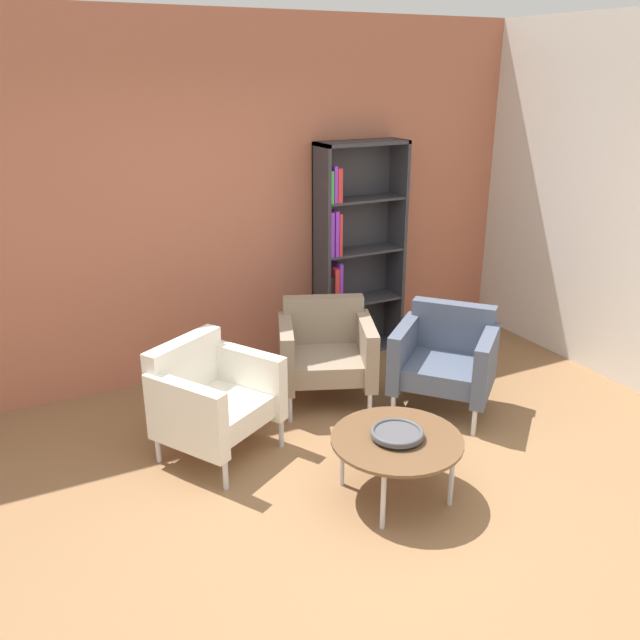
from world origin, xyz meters
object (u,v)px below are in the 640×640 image
(decorative_bowl, at_px, (397,433))
(armchair_spare_guest, at_px, (211,397))
(bookshelf_tall, at_px, (351,253))
(coffee_table_low, at_px, (397,442))
(armchair_by_bookshelf, at_px, (326,350))
(armchair_corner_red, at_px, (446,357))

(decorative_bowl, xyz_separation_m, armchair_spare_guest, (-0.83, 0.99, -0.02))
(bookshelf_tall, bearing_deg, armchair_spare_guest, -146.76)
(coffee_table_low, distance_m, armchair_by_bookshelf, 1.36)
(decorative_bowl, distance_m, armchair_corner_red, 1.26)
(armchair_corner_red, bearing_deg, armchair_by_bookshelf, -166.93)
(bookshelf_tall, height_order, coffee_table_low, bookshelf_tall)
(bookshelf_tall, height_order, decorative_bowl, bookshelf_tall)
(armchair_spare_guest, bearing_deg, armchair_corner_red, -36.43)
(bookshelf_tall, distance_m, coffee_table_low, 2.35)
(armchair_by_bookshelf, xyz_separation_m, armchair_spare_guest, (-1.05, -0.35, 0.00))
(armchair_spare_guest, distance_m, armchair_corner_red, 1.81)
(bookshelf_tall, distance_m, armchair_by_bookshelf, 1.13)
(coffee_table_low, xyz_separation_m, decorative_bowl, (0.00, 0.00, 0.06))
(coffee_table_low, distance_m, armchair_corner_red, 1.26)
(bookshelf_tall, xyz_separation_m, coffee_table_low, (-0.87, -2.11, -0.56))
(bookshelf_tall, relative_size, armchair_spare_guest, 2.03)
(decorative_bowl, bearing_deg, armchair_corner_red, 39.67)
(armchair_by_bookshelf, relative_size, armchair_spare_guest, 0.96)
(armchair_by_bookshelf, bearing_deg, decorative_bowl, -77.06)
(bookshelf_tall, relative_size, decorative_bowl, 5.94)
(armchair_corner_red, bearing_deg, coffee_table_low, -91.40)
(armchair_spare_guest, bearing_deg, coffee_table_low, -80.49)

